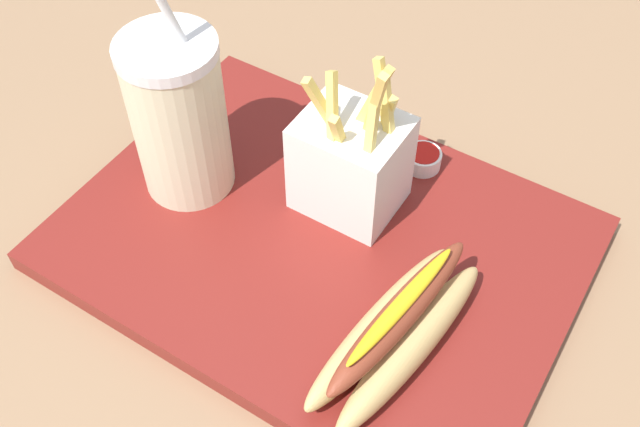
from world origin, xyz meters
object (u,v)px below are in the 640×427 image
Objects in this scene: soda_cup at (179,117)px; fries_basket at (347,160)px; hot_dog_1 at (397,330)px; ketchup_cup_1 at (423,158)px.

soda_cup is 0.15m from fries_basket.
soda_cup reaches higher than fries_basket.
hot_dog_1 is 0.19m from ketchup_cup_1.
hot_dog_1 is at bearing -45.14° from fries_basket.
fries_basket is at bearing -119.02° from ketchup_cup_1.
hot_dog_1 is 5.48× the size of ketchup_cup_1.
fries_basket is at bearing 22.56° from soda_cup.
ketchup_cup_1 is at bearing 60.98° from fries_basket.
soda_cup is 1.25× the size of hot_dog_1.
soda_cup reaches higher than hot_dog_1.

